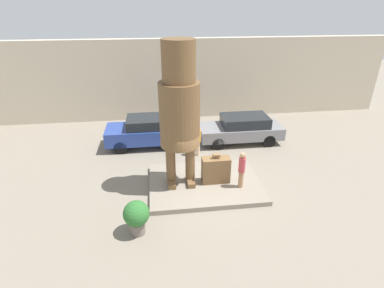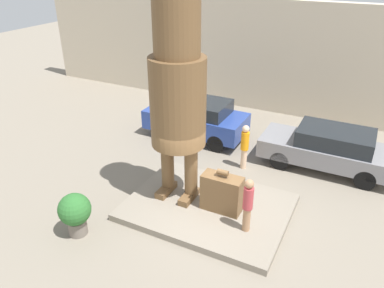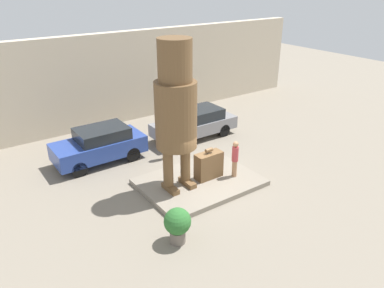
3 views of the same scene
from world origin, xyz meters
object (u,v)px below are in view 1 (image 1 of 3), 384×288
tourist (242,168)px  parked_car_blue (146,131)px  giant_suitcase (216,170)px  worker_hivis (198,139)px  planter_pot (136,216)px  parked_car_grey (241,128)px  statue_figure (179,106)px

tourist → parked_car_blue: (-3.99, 5.02, -0.21)m
giant_suitcase → worker_hivis: worker_hivis is taller
tourist → planter_pot: tourist is taller
parked_car_grey → planter_pot: parked_car_grey is taller
statue_figure → parked_car_grey: size_ratio=1.28×
tourist → parked_car_grey: tourist is taller
statue_figure → giant_suitcase: 3.27m
statue_figure → parked_car_blue: 5.36m
parked_car_grey → worker_hivis: (-2.70, -1.33, 0.09)m
tourist → parked_car_blue: 6.41m
giant_suitcase → worker_hivis: (-0.35, 2.94, 0.14)m
statue_figure → worker_hivis: bearing=67.6°
giant_suitcase → worker_hivis: 2.96m
planter_pot → parked_car_blue: bearing=87.9°
tourist → worker_hivis: size_ratio=0.96×
parked_car_grey → planter_pot: 8.88m
tourist → giant_suitcase: bearing=150.4°
statue_figure → parked_car_blue: bearing=109.3°
statue_figure → tourist: 3.65m
statue_figure → parked_car_blue: (-1.51, 4.32, -2.80)m
statue_figure → tourist: size_ratio=3.65×
parked_car_grey → tourist: bearing=74.1°
statue_figure → worker_hivis: size_ratio=3.50×
tourist → parked_car_blue: bearing=128.5°
giant_suitcase → parked_car_grey: (2.35, 4.27, 0.05)m
parked_car_blue → worker_hivis: bearing=150.2°
tourist → worker_hivis: (-1.33, 3.49, -0.17)m
worker_hivis → parked_car_blue: bearing=150.2°
statue_figure → planter_pot: 4.40m
statue_figure → planter_pot: size_ratio=4.63×
giant_suitcase → planter_pot: bearing=-141.6°
giant_suitcase → worker_hivis: bearing=96.8°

